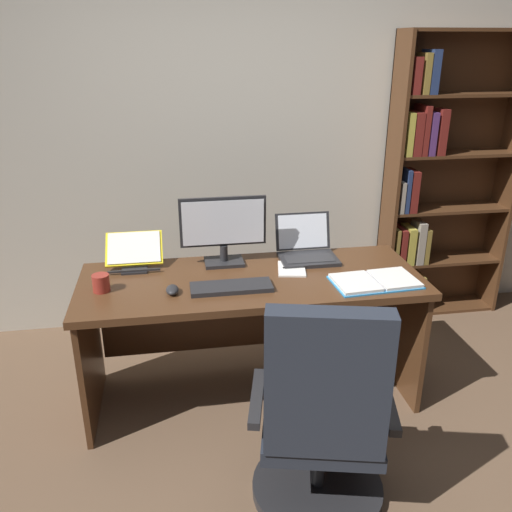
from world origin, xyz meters
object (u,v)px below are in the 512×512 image
(computer_mouse, at_px, (172,290))
(notepad, at_px, (292,269))
(open_binder, at_px, (375,281))
(pen, at_px, (295,267))
(desk, at_px, (249,305))
(monitor, at_px, (223,231))
(coffee_mug, at_px, (101,283))
(office_chair, at_px, (322,427))
(keyboard, at_px, (231,287))
(reading_stand_with_book, at_px, (134,252))
(bookshelf, at_px, (434,188))
(laptop, at_px, (306,249))

(computer_mouse, height_order, notepad, computer_mouse)
(open_binder, relative_size, pen, 3.31)
(desk, distance_m, open_binder, 0.71)
(monitor, distance_m, computer_mouse, 0.50)
(desk, bearing_deg, coffee_mug, -171.40)
(desk, distance_m, office_chair, 0.96)
(monitor, height_order, keyboard, monitor)
(pen, height_order, coffee_mug, coffee_mug)
(reading_stand_with_book, distance_m, open_binder, 1.34)
(desk, bearing_deg, open_binder, -21.93)
(bookshelf, xyz_separation_m, notepad, (-1.23, -0.80, -0.21))
(computer_mouse, relative_size, pen, 0.74)
(notepad, bearing_deg, coffee_mug, -173.80)
(monitor, bearing_deg, coffee_mug, -157.92)
(monitor, relative_size, coffee_mug, 5.40)
(keyboard, distance_m, reading_stand_with_book, 0.65)
(laptop, distance_m, coffee_mug, 1.18)
(desk, relative_size, keyboard, 4.39)
(monitor, height_order, coffee_mug, monitor)
(office_chair, height_order, coffee_mug, office_chair)
(desk, distance_m, coffee_mug, 0.83)
(office_chair, bearing_deg, coffee_mug, 152.33)
(coffee_mug, bearing_deg, bookshelf, 22.12)
(keyboard, xyz_separation_m, pen, (0.38, 0.20, 0.00))
(open_binder, height_order, coffee_mug, coffee_mug)
(laptop, distance_m, computer_mouse, 0.87)
(open_binder, bearing_deg, computer_mouse, 173.34)
(reading_stand_with_book, xyz_separation_m, pen, (0.89, -0.21, -0.07))
(laptop, bearing_deg, pen, -123.04)
(computer_mouse, distance_m, pen, 0.71)
(keyboard, height_order, notepad, keyboard)
(keyboard, bearing_deg, computer_mouse, 180.00)
(computer_mouse, xyz_separation_m, reading_stand_with_book, (-0.20, 0.41, 0.06))
(bookshelf, xyz_separation_m, coffee_mug, (-2.24, -0.91, -0.17))
(desk, bearing_deg, laptop, 22.98)
(bookshelf, distance_m, pen, 1.46)
(bookshelf, xyz_separation_m, computer_mouse, (-1.89, -1.00, -0.19))
(keyboard, distance_m, computer_mouse, 0.30)
(computer_mouse, bearing_deg, monitor, 49.59)
(desk, bearing_deg, office_chair, -80.16)
(office_chair, bearing_deg, pen, 97.62)
(coffee_mug, bearing_deg, laptop, 13.39)
(pen, bearing_deg, desk, 178.38)
(office_chair, xyz_separation_m, monitor, (-0.29, 1.09, 0.51))
(desk, xyz_separation_m, monitor, (-0.12, 0.15, 0.40))
(laptop, relative_size, notepad, 1.57)
(bookshelf, distance_m, keyboard, 1.89)
(bookshelf, relative_size, notepad, 9.62)
(bookshelf, relative_size, computer_mouse, 19.42)
(bookshelf, distance_m, monitor, 1.72)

